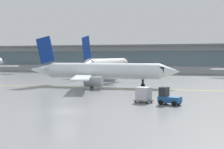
# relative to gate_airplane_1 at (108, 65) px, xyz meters

# --- Properties ---
(ground_plane) EXTENTS (400.00, 400.00, 0.00)m
(ground_plane) POSITION_rel_gate_airplane_1_xyz_m (15.23, -57.66, -3.28)
(ground_plane) COLOR gray
(taxiway_centreline_stripe) EXTENTS (109.74, 8.25, 0.01)m
(taxiway_centreline_stripe) POSITION_rel_gate_airplane_1_xyz_m (10.03, -32.85, -3.28)
(taxiway_centreline_stripe) COLOR yellow
(taxiway_centreline_stripe) RESTS_ON ground_plane
(terminal_concourse) EXTENTS (222.54, 11.00, 9.60)m
(terminal_concourse) POSITION_rel_gate_airplane_1_xyz_m (15.23, 24.60, 1.64)
(terminal_concourse) COLOR #B2B7BC
(terminal_concourse) RESTS_ON ground_plane
(gate_airplane_1) EXTENTS (30.63, 33.06, 10.94)m
(gate_airplane_1) POSITION_rel_gate_airplane_1_xyz_m (0.00, 0.00, 0.00)
(gate_airplane_1) COLOR white
(gate_airplane_1) RESTS_ON ground_plane
(taxiing_regional_jet) EXTENTS (29.42, 27.28, 9.74)m
(taxiing_regional_jet) POSITION_rel_gate_airplane_1_xyz_m (9.65, -30.88, -0.36)
(taxiing_regional_jet) COLOR white
(taxiing_regional_jet) RESTS_ON ground_plane
(baggage_tug) EXTENTS (2.87, 2.15, 2.10)m
(baggage_tug) POSITION_rel_gate_airplane_1_xyz_m (24.94, -49.50, -2.39)
(baggage_tug) COLOR #194C8C
(baggage_tug) RESTS_ON ground_plane
(cargo_dolly_lead) EXTENTS (2.44, 2.08, 1.94)m
(cargo_dolly_lead) POSITION_rel_gate_airplane_1_xyz_m (21.75, -48.66, -2.23)
(cargo_dolly_lead) COLOR #595B60
(cargo_dolly_lead) RESTS_ON ground_plane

